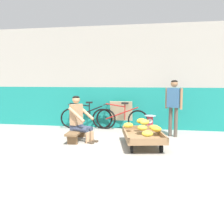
# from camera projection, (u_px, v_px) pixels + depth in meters

# --- Properties ---
(ground_plane) EXTENTS (80.00, 80.00, 0.00)m
(ground_plane) POSITION_uv_depth(u_px,v_px,m) (106.00, 159.00, 4.91)
(ground_plane) COLOR #A39E93
(back_wall) EXTENTS (16.00, 0.30, 3.20)m
(back_wall) POSITION_uv_depth(u_px,v_px,m) (127.00, 78.00, 7.92)
(back_wall) COLOR #19847A
(back_wall) RESTS_ON ground
(banana_cart) EXTENTS (1.13, 1.59, 0.36)m
(banana_cart) POSITION_uv_depth(u_px,v_px,m) (143.00, 136.00, 5.79)
(banana_cart) COLOR #8E6B47
(banana_cart) RESTS_ON ground
(banana_pile) EXTENTS (0.95, 1.18, 0.25)m
(banana_pile) POSITION_uv_depth(u_px,v_px,m) (145.00, 126.00, 5.82)
(banana_pile) COLOR yellow
(banana_pile) RESTS_ON banana_cart
(low_bench) EXTENTS (0.36, 1.11, 0.27)m
(low_bench) POSITION_uv_depth(u_px,v_px,m) (77.00, 133.00, 6.37)
(low_bench) COLOR brown
(low_bench) RESTS_ON ground
(vendor_seated) EXTENTS (0.73, 0.60, 1.14)m
(vendor_seated) POSITION_uv_depth(u_px,v_px,m) (79.00, 119.00, 6.28)
(vendor_seated) COLOR tan
(vendor_seated) RESTS_ON ground
(plastic_crate) EXTENTS (0.36, 0.28, 0.30)m
(plastic_crate) POSITION_uv_depth(u_px,v_px,m) (150.00, 132.00, 6.73)
(plastic_crate) COLOR #234CA8
(plastic_crate) RESTS_ON ground
(weighing_scale) EXTENTS (0.30, 0.30, 0.29)m
(weighing_scale) POSITION_uv_depth(u_px,v_px,m) (150.00, 121.00, 6.69)
(weighing_scale) COLOR #28282D
(weighing_scale) RESTS_ON plastic_crate
(bicycle_near_left) EXTENTS (1.66, 0.48, 0.86)m
(bicycle_near_left) POSITION_uv_depth(u_px,v_px,m) (86.00, 117.00, 7.91)
(bicycle_near_left) COLOR black
(bicycle_near_left) RESTS_ON ground
(bicycle_far_left) EXTENTS (1.65, 0.48, 0.86)m
(bicycle_far_left) POSITION_uv_depth(u_px,v_px,m) (122.00, 119.00, 7.67)
(bicycle_far_left) COLOR black
(bicycle_far_left) RESTS_ON ground
(sign_board) EXTENTS (0.70, 0.25, 0.88)m
(sign_board) POSITION_uv_depth(u_px,v_px,m) (121.00, 115.00, 7.92)
(sign_board) COLOR #C6B289
(sign_board) RESTS_ON ground
(customer_adult) EXTENTS (0.44, 0.33, 1.53)m
(customer_adult) POSITION_uv_depth(u_px,v_px,m) (174.00, 102.00, 6.71)
(customer_adult) COLOR brown
(customer_adult) RESTS_ON ground
(shopping_bag) EXTENTS (0.18, 0.12, 0.24)m
(shopping_bag) POSITION_uv_depth(u_px,v_px,m) (147.00, 135.00, 6.42)
(shopping_bag) COLOR silver
(shopping_bag) RESTS_ON ground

